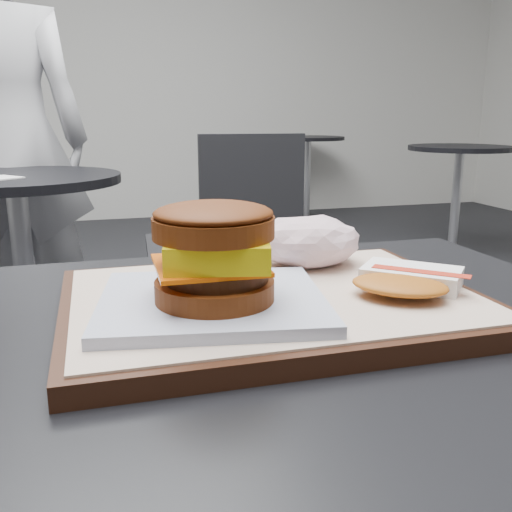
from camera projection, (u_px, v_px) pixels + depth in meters
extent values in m
cube|color=silver|center=(96.00, 49.00, 4.96)|extent=(8.00, 0.10, 3.00)
cube|color=black|center=(224.00, 362.00, 0.48)|extent=(0.80, 0.60, 0.04)
cube|color=black|center=(273.00, 304.00, 0.53)|extent=(0.38, 0.28, 0.02)
cube|color=beige|center=(273.00, 293.00, 0.53)|extent=(0.36, 0.26, 0.00)
cube|color=silver|center=(213.00, 301.00, 0.49)|extent=(0.21, 0.20, 0.01)
cylinder|color=#632C0E|center=(215.00, 290.00, 0.48)|extent=(0.11, 0.11, 0.02)
cylinder|color=#321607|center=(217.00, 274.00, 0.47)|extent=(0.10, 0.10, 0.01)
cube|color=#F25D08|center=(209.00, 265.00, 0.47)|extent=(0.09, 0.09, 0.00)
cube|color=yellow|center=(218.00, 251.00, 0.47)|extent=(0.10, 0.10, 0.02)
cylinder|color=#703210|center=(214.00, 227.00, 0.46)|extent=(0.11, 0.11, 0.02)
ellipsoid|color=#642C0E|center=(213.00, 213.00, 0.46)|extent=(0.11, 0.11, 0.02)
cube|color=white|center=(411.00, 277.00, 0.55)|extent=(0.10, 0.10, 0.02)
cube|color=red|center=(421.00, 271.00, 0.53)|extent=(0.08, 0.07, 0.00)
ellipsoid|color=orange|center=(400.00, 285.00, 0.51)|extent=(0.11, 0.10, 0.01)
cylinder|color=black|center=(35.00, 376.00, 2.10)|extent=(0.44, 0.44, 0.02)
cylinder|color=#A5A5AA|center=(26.00, 283.00, 2.02)|extent=(0.07, 0.07, 0.70)
cylinder|color=black|center=(15.00, 180.00, 1.93)|extent=(0.70, 0.70, 0.03)
cylinder|color=#A4A4A9|center=(205.00, 308.00, 2.21)|extent=(0.06, 0.06, 0.44)
cube|color=black|center=(204.00, 248.00, 2.15)|extent=(0.45, 0.45, 0.04)
cube|color=black|center=(252.00, 188.00, 2.14)|extent=(0.40, 0.06, 0.40)
imported|color=silver|center=(11.00, 139.00, 2.32)|extent=(0.65, 0.45, 1.70)
cylinder|color=black|center=(451.00, 257.00, 3.85)|extent=(0.40, 0.40, 0.02)
cylinder|color=#A5A5AA|center=(456.00, 204.00, 3.77)|extent=(0.06, 0.06, 0.70)
cylinder|color=black|center=(460.00, 148.00, 3.68)|extent=(0.66, 0.66, 0.03)
cylinder|color=black|center=(306.00, 217.00, 5.33)|extent=(0.40, 0.40, 0.02)
cylinder|color=#A5A5AA|center=(307.00, 179.00, 5.25)|extent=(0.06, 0.06, 0.70)
cylinder|color=black|center=(308.00, 138.00, 5.16)|extent=(0.66, 0.66, 0.03)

